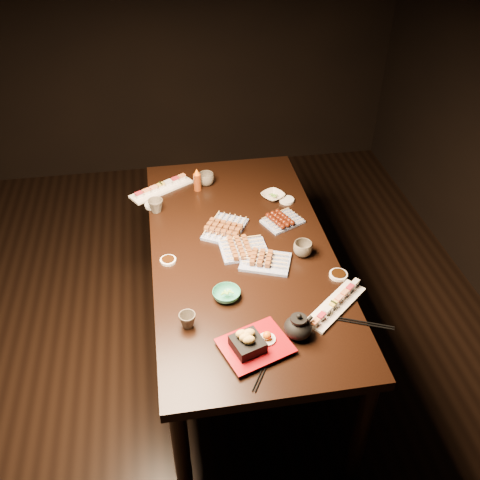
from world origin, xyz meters
name	(u,v)px	position (x,y,z in m)	size (l,w,h in m)	color
ground	(180,399)	(0.00, 0.00, 0.00)	(5.00, 5.00, 0.00)	black
dining_table	(241,303)	(0.39, 0.30, 0.38)	(0.90, 1.80, 0.75)	black
sushi_platter_near	(336,303)	(0.73, -0.17, 0.77)	(0.36, 0.10, 0.04)	white
sushi_platter_far	(161,187)	(0.01, 0.92, 0.77)	(0.38, 0.11, 0.05)	white
yakitori_plate_center	(244,247)	(0.39, 0.28, 0.78)	(0.23, 0.17, 0.06)	#828EB6
yakitori_plate_right	(266,258)	(0.48, 0.17, 0.78)	(0.24, 0.17, 0.06)	#828EB6
yakitori_plate_left	(225,226)	(0.33, 0.47, 0.78)	(0.25, 0.18, 0.06)	#828EB6
tsukune_plate	(283,219)	(0.64, 0.49, 0.78)	(0.20, 0.15, 0.05)	#828EB6
edamame_bowl_green	(227,294)	(0.26, -0.04, 0.77)	(0.13, 0.13, 0.04)	#2C8668
edamame_bowl_cream	(273,196)	(0.64, 0.73, 0.76)	(0.12, 0.12, 0.03)	beige
tempura_tray	(255,340)	(0.33, -0.35, 0.80)	(0.27, 0.22, 0.10)	black
teacup_near_left	(187,320)	(0.07, -0.18, 0.78)	(0.07, 0.07, 0.07)	#514A3E
teacup_mid_right	(303,249)	(0.68, 0.20, 0.79)	(0.09, 0.09, 0.07)	#514A3E
teacup_far_left	(156,206)	(-0.02, 0.70, 0.79)	(0.08, 0.08, 0.08)	#514A3E
teacup_far_right	(206,179)	(0.28, 0.94, 0.79)	(0.09, 0.09, 0.07)	#514A3E
teapot	(298,325)	(0.52, -0.31, 0.81)	(0.14, 0.14, 0.12)	black
condiment_bottle	(197,179)	(0.22, 0.89, 0.82)	(0.05, 0.05, 0.14)	#66290D
sauce_dish_west	(168,260)	(0.02, 0.26, 0.76)	(0.08, 0.08, 0.01)	white
sauce_dish_east	(287,200)	(0.71, 0.68, 0.76)	(0.08, 0.08, 0.01)	white
sauce_dish_se	(338,275)	(0.80, 0.02, 0.76)	(0.09, 0.09, 0.02)	white
sauce_dish_nw	(152,205)	(-0.04, 0.76, 0.76)	(0.09, 0.09, 0.02)	white
chopsticks_near	(263,371)	(0.34, -0.47, 0.75)	(0.20, 0.02, 0.01)	black
chopsticks_se	(365,323)	(0.82, -0.29, 0.75)	(0.24, 0.02, 0.01)	black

